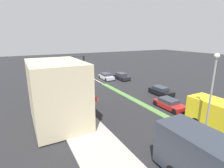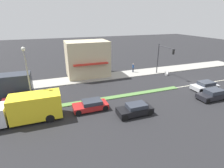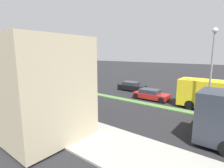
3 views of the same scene
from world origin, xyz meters
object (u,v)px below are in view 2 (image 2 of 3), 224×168
warning_aframe_sign (166,73)px  traffic_signal_main (163,55)px  sedan_maroon (20,100)px  sedan_dark (213,95)px  sedan_silver (205,86)px  suv_black (135,109)px  pedestrian (133,68)px  street_lamp (27,72)px  delivery_truck (27,108)px  hatchback_red (91,105)px

warning_aframe_sign → traffic_signal_main: bearing=67.1°
sedan_maroon → sedan_dark: (-7.20, -24.11, 0.03)m
sedan_maroon → sedan_dark: 25.16m
warning_aframe_sign → sedan_silver: 8.00m
suv_black → sedan_dark: (-0.00, -11.66, 0.01)m
pedestrian → sedan_maroon: pedestrian is taller
street_lamp → suv_black: bearing=-114.9°
warning_aframe_sign → sedan_dark: (-10.72, 0.54, 0.23)m
traffic_signal_main → sedan_dark: 11.60m
sedan_silver → suv_black: bearing=101.9°
delivery_truck → hatchback_red: 6.84m
suv_black → delivery_truck: bearing=76.0°
traffic_signal_main → street_lamp: size_ratio=0.76×
traffic_signal_main → hatchback_red: 18.04m
street_lamp → sedan_silver: 24.53m
delivery_truck → sedan_maroon: size_ratio=1.87×
warning_aframe_sign → sedan_maroon: size_ratio=0.21×
traffic_signal_main → pedestrian: size_ratio=3.23×
hatchback_red → suv_black: bearing=-122.4°
traffic_signal_main → street_lamp: bearing=105.5°
street_lamp → sedan_dark: (-5.00, -22.45, -4.13)m
warning_aframe_sign → hatchback_red: size_ratio=0.21×
suv_black → sedan_silver: bearing=-78.1°
pedestrian → sedan_maroon: bearing=110.7°
street_lamp → pedestrian: street_lamp is taller
street_lamp → sedan_silver: (-2.20, -24.08, -4.14)m
pedestrian → delivery_truck: bearing=122.8°
sedan_dark → hatchback_red: sedan_dark is taller
sedan_maroon → suv_black: 14.38m
hatchback_red → warning_aframe_sign: bearing=-64.5°
sedan_dark → hatchback_red: bearing=80.1°
street_lamp → sedan_maroon: bearing=37.1°
sedan_silver → sedan_maroon: bearing=80.3°
warning_aframe_sign → suv_black: bearing=131.3°
traffic_signal_main → warning_aframe_sign: size_ratio=6.69×
warning_aframe_sign → delivery_truck: (-7.92, 23.39, 1.04)m
traffic_signal_main → suv_black: bearing=134.7°
street_lamp → sedan_maroon: 4.99m
warning_aframe_sign → sedan_maroon: (-3.52, 24.65, 0.19)m
pedestrian → suv_black: bearing=154.1°
sedan_dark → street_lamp: bearing=77.4°
street_lamp → sedan_dark: size_ratio=1.78×
sedan_silver → delivery_truck: bearing=90.0°
traffic_signal_main → sedan_dark: size_ratio=1.35×
pedestrian → hatchback_red: bearing=135.7°
traffic_signal_main → delivery_truck: 24.06m
pedestrian → suv_black: size_ratio=0.44×
sedan_dark → pedestrian: bearing=17.5°
sedan_dark → hatchback_red: 16.32m
delivery_truck → sedan_dark: bearing=-97.0°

